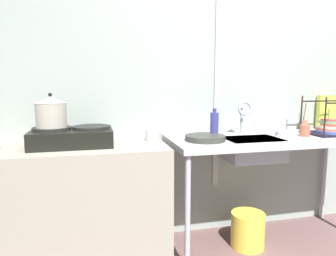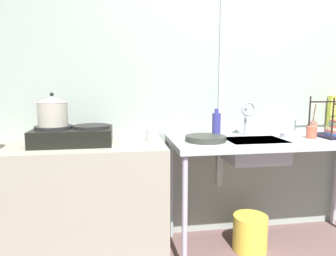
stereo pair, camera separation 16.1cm
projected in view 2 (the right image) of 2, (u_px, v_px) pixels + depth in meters
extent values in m
cube|color=#909A93|center=(242.00, 77.00, 2.48)|extent=(4.82, 0.10, 2.57)
cube|color=#A5AAB3|center=(222.00, 60.00, 2.37)|extent=(0.05, 0.01, 2.05)
cube|color=gray|center=(71.00, 204.00, 2.06)|extent=(1.26, 0.59, 0.83)
cube|color=#A5AAB3|center=(275.00, 141.00, 2.23)|extent=(1.54, 0.59, 0.04)
cylinder|color=#A8A4B9|center=(185.00, 216.00, 1.92)|extent=(0.04, 0.04, 0.79)
cylinder|color=#9EB2B7|center=(171.00, 189.00, 2.42)|extent=(0.04, 0.04, 0.79)
cylinder|color=#A6A3AF|center=(336.00, 180.00, 2.65)|extent=(0.04, 0.04, 0.79)
cube|color=black|center=(73.00, 136.00, 1.99)|extent=(0.50, 0.34, 0.11)
cylinder|color=black|center=(53.00, 127.00, 1.97)|extent=(0.24, 0.24, 0.02)
cylinder|color=black|center=(92.00, 126.00, 2.00)|extent=(0.24, 0.24, 0.02)
cylinder|color=#9F9A8D|center=(53.00, 114.00, 1.95)|extent=(0.19, 0.19, 0.15)
cone|color=#A78F96|center=(52.00, 99.00, 1.94)|extent=(0.19, 0.19, 0.04)
sphere|color=black|center=(52.00, 94.00, 1.94)|extent=(0.02, 0.02, 0.02)
cylinder|color=silver|center=(152.00, 135.00, 2.13)|extent=(0.09, 0.09, 0.08)
cone|color=silver|center=(152.00, 122.00, 2.12)|extent=(0.08, 0.08, 0.10)
cube|color=#A5AAB3|center=(255.00, 150.00, 2.17)|extent=(0.41, 0.30, 0.16)
cylinder|color=#A5AAB3|center=(245.00, 122.00, 2.32)|extent=(0.02, 0.02, 0.21)
torus|color=#A5AAB3|center=(248.00, 109.00, 2.26)|extent=(0.11, 0.02, 0.11)
cylinder|color=#31322B|center=(206.00, 138.00, 2.10)|extent=(0.28, 0.28, 0.04)
cylinder|color=black|center=(333.00, 119.00, 2.12)|extent=(0.01, 0.01, 0.30)
cylinder|color=black|center=(309.00, 115.00, 2.38)|extent=(0.01, 0.01, 0.30)
cylinder|color=black|center=(331.00, 102.00, 2.39)|extent=(0.35, 0.01, 0.01)
cylinder|color=#B0513D|center=(312.00, 132.00, 2.21)|extent=(0.07, 0.07, 0.09)
cylinder|color=white|center=(291.00, 135.00, 2.25)|extent=(0.15, 0.15, 0.04)
cylinder|color=navy|center=(216.00, 126.00, 2.20)|extent=(0.06, 0.06, 0.18)
cylinder|color=navy|center=(217.00, 111.00, 2.19)|extent=(0.03, 0.03, 0.03)
cylinder|color=#9E6753|center=(313.00, 126.00, 2.53)|extent=(0.06, 0.06, 0.08)
cylinder|color=olive|center=(314.00, 116.00, 2.52)|extent=(0.02, 0.06, 0.20)
cylinder|color=yellow|center=(250.00, 233.00, 2.25)|extent=(0.25, 0.25, 0.26)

